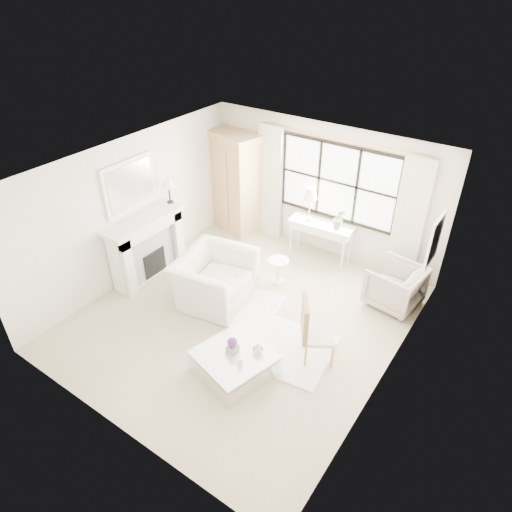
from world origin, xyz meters
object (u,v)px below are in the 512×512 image
Objects in this scene: club_armchair at (214,279)px; coffee_table at (235,363)px; armoire at (236,182)px; console_table at (320,240)px.

coffee_table is (1.37, -1.23, -0.26)m from club_armchair.
club_armchair is 1.10× the size of coffee_table.
console_table is at bearing 14.27° from armoire.
club_armchair is (-0.90, -2.30, 0.04)m from console_table.
console_table is 3.56m from coffee_table.
armoire is 1.69× the size of console_table.
armoire is 4.49m from coffee_table.
console_table is 0.98× the size of club_armchair.
armoire is at bearing 19.17° from club_armchair.
console_table is at bearing 112.49° from coffee_table.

